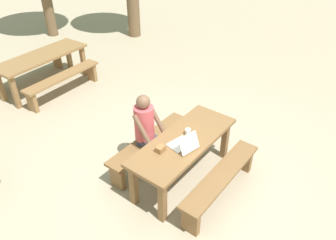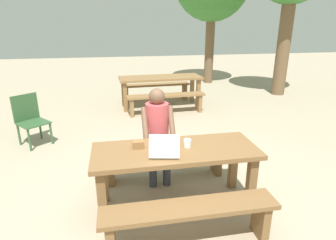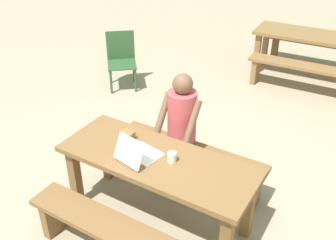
% 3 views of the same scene
% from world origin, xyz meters
% --- Properties ---
extents(ground_plane, '(30.00, 30.00, 0.00)m').
position_xyz_m(ground_plane, '(0.00, 0.00, 0.00)').
color(ground_plane, tan).
extents(picnic_table_front, '(1.80, 0.69, 0.72)m').
position_xyz_m(picnic_table_front, '(0.00, 0.00, 0.60)').
color(picnic_table_front, brown).
rests_on(picnic_table_front, ground).
extents(bench_near, '(1.65, 0.30, 0.44)m').
position_xyz_m(bench_near, '(0.00, -0.64, 0.33)').
color(bench_near, brown).
rests_on(bench_near, ground).
extents(bench_far, '(1.65, 0.30, 0.44)m').
position_xyz_m(bench_far, '(0.00, 0.64, 0.33)').
color(bench_far, brown).
rests_on(bench_far, ground).
extents(laptop, '(0.37, 0.39, 0.24)m').
position_xyz_m(laptop, '(-0.14, -0.09, 0.78)').
color(laptop, white).
rests_on(laptop, picnic_table_front).
extents(small_pouch, '(0.12, 0.09, 0.08)m').
position_xyz_m(small_pouch, '(-0.40, 0.10, 0.76)').
color(small_pouch, olive).
rests_on(small_pouch, picnic_table_front).
extents(coffee_mug, '(0.08, 0.08, 0.09)m').
position_xyz_m(coffee_mug, '(0.14, 0.03, 0.77)').
color(coffee_mug, white).
rests_on(coffee_mug, picnic_table_front).
extents(person_seated, '(0.40, 0.40, 1.26)m').
position_xyz_m(person_seated, '(-0.11, 0.60, 0.73)').
color(person_seated, '#333847').
rests_on(person_seated, ground).
extents(picnic_table_mid, '(2.03, 0.79, 0.76)m').
position_xyz_m(picnic_table_mid, '(0.49, 4.05, 0.64)').
color(picnic_table_mid, olive).
rests_on(picnic_table_mid, ground).
extents(bench_mid_south, '(1.81, 0.38, 0.46)m').
position_xyz_m(bench_mid_south, '(0.52, 3.45, 0.34)').
color(bench_mid_south, olive).
rests_on(bench_mid_south, ground).
extents(bench_mid_north, '(1.81, 0.38, 0.46)m').
position_xyz_m(bench_mid_north, '(0.46, 4.65, 0.34)').
color(bench_mid_north, olive).
rests_on(bench_mid_north, ground).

